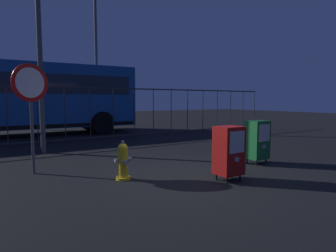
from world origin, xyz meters
TOP-DOWN VIEW (x-y plane):
  - ground_plane at (0.00, 0.00)m, footprint 60.00×60.00m
  - fire_hydrant at (-1.13, 0.55)m, footprint 0.33×0.31m
  - newspaper_box_primary at (2.10, 0.10)m, footprint 0.48×0.42m
  - newspaper_box_secondary at (0.51, -0.58)m, footprint 0.48×0.42m
  - stop_sign at (-2.50, 1.92)m, footprint 0.71×0.31m
  - fence_barrier at (-0.00, 6.06)m, footprint 18.03×0.04m
  - bus_near at (-2.57, 9.06)m, footprint 10.60×3.13m
  - street_light_near_left at (1.32, 9.12)m, footprint 0.32×0.32m
  - street_light_near_right at (-1.93, 4.29)m, footprint 0.32×0.32m

SIDE VIEW (x-z plane):
  - ground_plane at x=0.00m, z-range 0.00..0.00m
  - fire_hydrant at x=-1.13m, z-range -0.02..0.72m
  - newspaper_box_primary at x=2.10m, z-range 0.06..1.08m
  - newspaper_box_secondary at x=0.51m, z-range 0.06..1.08m
  - fence_barrier at x=0.00m, z-range 0.02..2.02m
  - stop_sign at x=-2.50m, z-range 0.49..2.72m
  - bus_near at x=-2.57m, z-range 0.21..3.21m
  - street_light_near_right at x=-1.93m, z-range 0.56..7.30m
  - street_light_near_left at x=1.32m, z-range 0.58..8.69m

